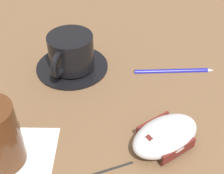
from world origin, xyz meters
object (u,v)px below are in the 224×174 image
object	(u,v)px
saucer	(72,66)
coffee_cup	(70,52)
computer_mouse	(165,136)
pen	(174,69)

from	to	relation	value
saucer	coffee_cup	distance (m)	0.04
computer_mouse	saucer	bearing A→B (deg)	-34.18
coffee_cup	computer_mouse	bearing A→B (deg)	146.64
computer_mouse	pen	xyz separation A→B (m)	(0.01, -0.17, -0.01)
saucer	pen	distance (m)	0.19
coffee_cup	computer_mouse	xyz separation A→B (m)	(-0.19, 0.13, -0.02)
saucer	coffee_cup	xyz separation A→B (m)	(-0.00, 0.01, 0.03)
saucer	pen	xyz separation A→B (m)	(-0.18, -0.04, 0.00)
saucer	coffee_cup	bearing A→B (deg)	111.51
coffee_cup	pen	distance (m)	0.19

